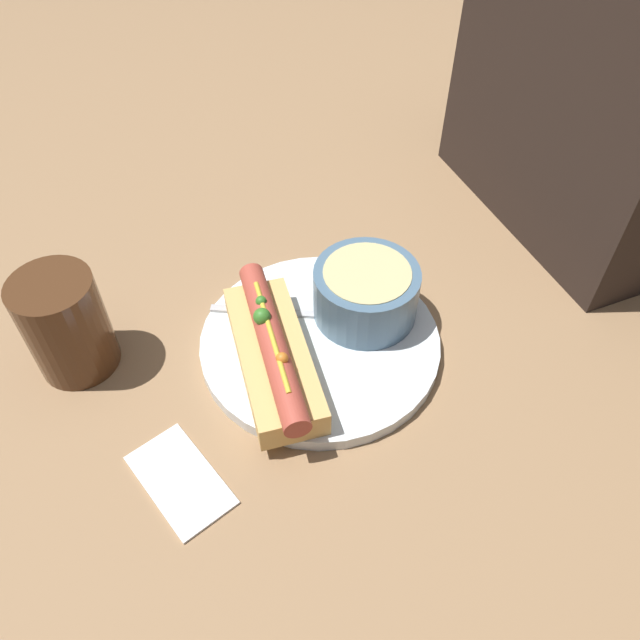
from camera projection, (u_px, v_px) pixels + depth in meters
ground_plane at (320, 347)px, 0.65m from camera, size 4.00×4.00×0.00m
dinner_plate at (320, 343)px, 0.65m from camera, size 0.25×0.25×0.01m
hot_dog at (273, 353)px, 0.60m from camera, size 0.20×0.08×0.06m
soup_bowl at (366, 291)px, 0.64m from camera, size 0.11×0.11×0.06m
spoon at (315, 314)px, 0.66m from camera, size 0.09×0.15×0.01m
drinking_glass at (66, 325)px, 0.60m from camera, size 0.08×0.08×0.11m
napkin at (180, 479)px, 0.55m from camera, size 0.11×0.09×0.01m
seated_diner at (602, 64)px, 0.66m from camera, size 0.33×0.15×0.46m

